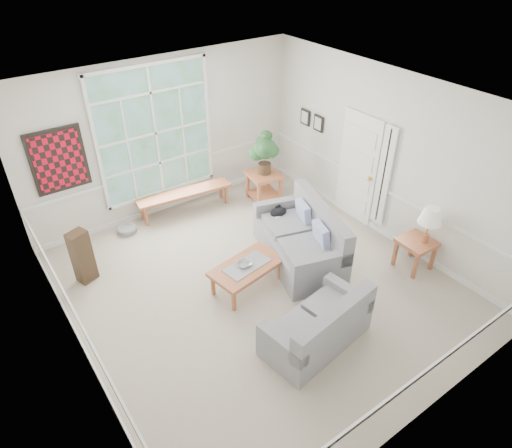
{
  "coord_description": "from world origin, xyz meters",
  "views": [
    {
      "loc": [
        -3.23,
        -4.48,
        5.0
      ],
      "look_at": [
        0.1,
        0.2,
        1.05
      ],
      "focal_mm": 32.0,
      "sensor_mm": 36.0,
      "label": 1
    }
  ],
  "objects_px": {
    "end_table": "(264,187)",
    "side_table": "(414,254)",
    "loveseat_right": "(299,236)",
    "coffee_table": "(247,276)",
    "loveseat_front": "(317,320)"
  },
  "relations": [
    {
      "from": "coffee_table",
      "to": "side_table",
      "type": "relative_size",
      "value": 2.12
    },
    {
      "from": "loveseat_right",
      "to": "end_table",
      "type": "bearing_deg",
      "value": 86.64
    },
    {
      "from": "loveseat_front",
      "to": "coffee_table",
      "type": "xyz_separation_m",
      "value": [
        -0.13,
        1.49,
        -0.2
      ]
    },
    {
      "from": "end_table",
      "to": "loveseat_front",
      "type": "bearing_deg",
      "value": -115.63
    },
    {
      "from": "loveseat_front",
      "to": "end_table",
      "type": "distance_m",
      "value": 3.89
    },
    {
      "from": "loveseat_front",
      "to": "coffee_table",
      "type": "relative_size",
      "value": 1.32
    },
    {
      "from": "loveseat_right",
      "to": "coffee_table",
      "type": "relative_size",
      "value": 1.63
    },
    {
      "from": "end_table",
      "to": "side_table",
      "type": "bearing_deg",
      "value": -76.92
    },
    {
      "from": "loveseat_right",
      "to": "loveseat_front",
      "type": "relative_size",
      "value": 1.24
    },
    {
      "from": "coffee_table",
      "to": "loveseat_front",
      "type": "bearing_deg",
      "value": -94.35
    },
    {
      "from": "end_table",
      "to": "side_table",
      "type": "relative_size",
      "value": 1.13
    },
    {
      "from": "coffee_table",
      "to": "side_table",
      "type": "height_order",
      "value": "side_table"
    },
    {
      "from": "loveseat_right",
      "to": "loveseat_front",
      "type": "distance_m",
      "value": 1.83
    },
    {
      "from": "loveseat_right",
      "to": "coffee_table",
      "type": "xyz_separation_m",
      "value": [
        -1.1,
        -0.06,
        -0.3
      ]
    },
    {
      "from": "coffee_table",
      "to": "side_table",
      "type": "xyz_separation_m",
      "value": [
        2.56,
        -1.22,
        0.06
      ]
    }
  ]
}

